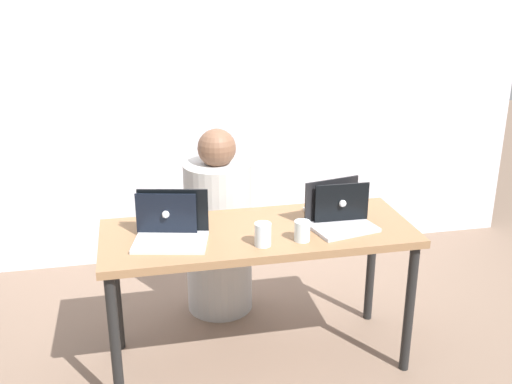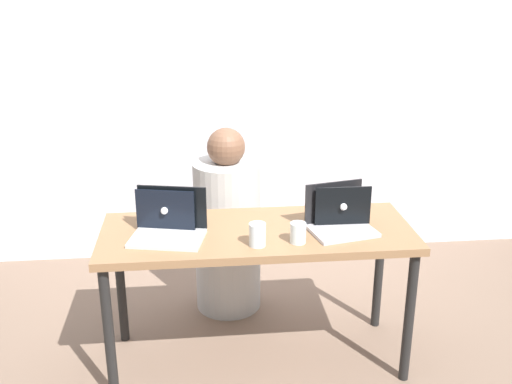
{
  "view_description": "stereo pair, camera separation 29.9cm",
  "coord_description": "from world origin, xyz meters",
  "px_view_note": "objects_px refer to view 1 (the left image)",
  "views": [
    {
      "loc": [
        -0.58,
        -2.69,
        1.97
      ],
      "look_at": [
        0.0,
        0.06,
        0.94
      ],
      "focal_mm": 42.0,
      "sensor_mm": 36.0,
      "label": 1
    },
    {
      "loc": [
        -0.29,
        -2.73,
        1.97
      ],
      "look_at": [
        0.0,
        0.06,
        0.94
      ],
      "focal_mm": 42.0,
      "sensor_mm": 36.0,
      "label": 2
    }
  ],
  "objects_px": {
    "laptop_front_left": "(171,231)",
    "water_glass_right": "(302,232)",
    "person_at_center": "(219,232)",
    "water_glass_center": "(263,236)",
    "laptop_back_left": "(169,221)",
    "laptop_front_right": "(339,217)",
    "laptop_back_right": "(337,210)"
  },
  "relations": [
    {
      "from": "laptop_back_right",
      "to": "laptop_front_left",
      "type": "height_order",
      "value": "laptop_front_left"
    },
    {
      "from": "water_glass_center",
      "to": "water_glass_right",
      "type": "relative_size",
      "value": 1.11
    },
    {
      "from": "laptop_back_left",
      "to": "laptop_back_right",
      "type": "bearing_deg",
      "value": -168.91
    },
    {
      "from": "person_at_center",
      "to": "water_glass_center",
      "type": "height_order",
      "value": "person_at_center"
    },
    {
      "from": "laptop_front_left",
      "to": "water_glass_center",
      "type": "bearing_deg",
      "value": -6.92
    },
    {
      "from": "laptop_front_left",
      "to": "water_glass_right",
      "type": "distance_m",
      "value": 0.63
    },
    {
      "from": "person_at_center",
      "to": "laptop_front_left",
      "type": "relative_size",
      "value": 2.94
    },
    {
      "from": "laptop_back_left",
      "to": "water_glass_right",
      "type": "height_order",
      "value": "laptop_back_left"
    },
    {
      "from": "laptop_front_left",
      "to": "water_glass_center",
      "type": "distance_m",
      "value": 0.44
    },
    {
      "from": "laptop_front_left",
      "to": "water_glass_center",
      "type": "height_order",
      "value": "laptop_front_left"
    },
    {
      "from": "laptop_back_right",
      "to": "water_glass_right",
      "type": "distance_m",
      "value": 0.34
    },
    {
      "from": "laptop_back_right",
      "to": "water_glass_right",
      "type": "xyz_separation_m",
      "value": [
        -0.25,
        -0.23,
        -0.0
      ]
    },
    {
      "from": "laptop_front_left",
      "to": "laptop_front_right",
      "type": "bearing_deg",
      "value": 12.37
    },
    {
      "from": "person_at_center",
      "to": "laptop_front_right",
      "type": "xyz_separation_m",
      "value": [
        0.53,
        -0.61,
        0.3
      ]
    },
    {
      "from": "laptop_front_right",
      "to": "water_glass_center",
      "type": "distance_m",
      "value": 0.45
    },
    {
      "from": "person_at_center",
      "to": "laptop_back_right",
      "type": "height_order",
      "value": "person_at_center"
    },
    {
      "from": "person_at_center",
      "to": "water_glass_right",
      "type": "distance_m",
      "value": 0.85
    },
    {
      "from": "laptop_front_right",
      "to": "laptop_back_right",
      "type": "xyz_separation_m",
      "value": [
        0.02,
        0.1,
        -0.0
      ]
    },
    {
      "from": "water_glass_center",
      "to": "laptop_front_left",
      "type": "bearing_deg",
      "value": 160.65
    },
    {
      "from": "laptop_back_right",
      "to": "water_glass_right",
      "type": "bearing_deg",
      "value": 42.87
    },
    {
      "from": "laptop_front_left",
      "to": "laptop_back_left",
      "type": "bearing_deg",
      "value": 102.88
    },
    {
      "from": "person_at_center",
      "to": "water_glass_right",
      "type": "relative_size",
      "value": 11.4
    },
    {
      "from": "laptop_front_right",
      "to": "laptop_back_right",
      "type": "distance_m",
      "value": 0.1
    },
    {
      "from": "laptop_front_right",
      "to": "laptop_back_left",
      "type": "distance_m",
      "value": 0.85
    },
    {
      "from": "person_at_center",
      "to": "laptop_front_left",
      "type": "distance_m",
      "value": 0.75
    },
    {
      "from": "person_at_center",
      "to": "water_glass_center",
      "type": "bearing_deg",
      "value": 103.77
    },
    {
      "from": "laptop_front_right",
      "to": "laptop_back_left",
      "type": "xyz_separation_m",
      "value": [
        -0.84,
        0.13,
        -0.0
      ]
    },
    {
      "from": "water_glass_center",
      "to": "laptop_back_right",
      "type": "bearing_deg",
      "value": 28.13
    },
    {
      "from": "laptop_back_right",
      "to": "laptop_front_left",
      "type": "distance_m",
      "value": 0.87
    },
    {
      "from": "laptop_back_left",
      "to": "water_glass_right",
      "type": "distance_m",
      "value": 0.67
    },
    {
      "from": "laptop_back_left",
      "to": "water_glass_center",
      "type": "relative_size",
      "value": 3.04
    },
    {
      "from": "laptop_front_left",
      "to": "person_at_center",
      "type": "bearing_deg",
      "value": 75.17
    }
  ]
}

